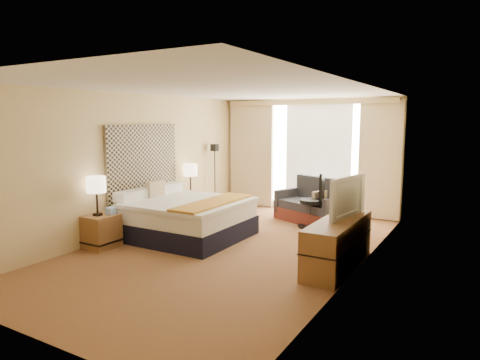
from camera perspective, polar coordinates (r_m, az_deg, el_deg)
The scene contains 21 objects.
floor at distance 7.21m, azimuth -1.33°, elevation -9.06°, with size 4.20×7.00×0.02m, color maroon.
ceiling at distance 6.91m, azimuth -1.40°, elevation 12.01°, with size 4.20×7.00×0.02m, color silver.
wall_back at distance 10.08m, azimuth 9.14°, elevation 3.25°, with size 4.20×0.02×2.60m, color #E1C089.
wall_front at distance 4.40m, azimuth -26.05°, elevation -3.48°, with size 4.20×0.02×2.60m, color #E1C089.
wall_left at distance 8.23m, azimuth -13.92°, elevation 2.08°, with size 0.02×7.00×2.60m, color #E1C089.
wall_right at distance 6.12m, azimuth 15.63°, elevation 0.05°, with size 0.02×7.00×2.60m, color #E1C089.
headboard at distance 8.35m, azimuth -12.76°, elevation 2.06°, with size 0.06×1.85×1.50m, color black.
nightstand_left at distance 7.53m, azimuth -17.98°, elevation -6.55°, with size 0.45×0.52×0.55m, color brown.
nightstand_right at distance 9.33m, azimuth -6.47°, elevation -3.44°, with size 0.45×0.52×0.55m, color brown.
media_dresser at distance 6.39m, azimuth 12.94°, elevation -8.26°, with size 0.50×1.80×0.70m, color brown.
window at distance 9.96m, azimuth 10.42°, elevation 3.28°, with size 2.30×0.02×2.30m, color silver.
curtains at distance 9.97m, azimuth 8.90°, elevation 3.83°, with size 4.12×0.19×2.56m.
bed at distance 7.85m, azimuth -7.28°, elevation -4.99°, with size 2.03×1.85×0.98m.
loveseat at distance 9.10m, azimuth 9.70°, elevation -3.61°, with size 1.65×1.28×0.92m.
floor_lamp at distance 10.00m, azimuth -3.39°, elevation 2.18°, with size 0.20×0.20×1.56m.
desk_chair at distance 8.58m, azimuth 9.93°, elevation -3.06°, with size 0.53×0.53×1.10m.
lamp_left at distance 7.37m, azimuth -18.62°, elevation -0.68°, with size 0.31×0.31×0.65m.
lamp_right at distance 9.26m, azimuth -6.63°, elevation 1.26°, with size 0.30×0.30×0.63m.
tissue_box at distance 7.49m, azimuth -16.88°, elevation -3.97°, with size 0.13×0.13×0.12m, color #8EAFDC.
telephone at distance 9.10m, azimuth -6.40°, elevation -1.77°, with size 0.16×0.12×0.06m, color black.
television at distance 6.49m, azimuth 13.36°, elevation -2.11°, with size 1.05×0.14×0.60m, color black.
Camera 1 is at (3.62, -5.87, 2.11)m, focal length 32.00 mm.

